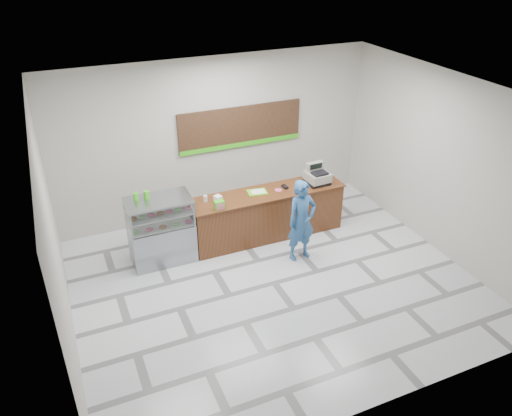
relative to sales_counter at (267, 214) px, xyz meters
name	(u,v)px	position (x,y,z in m)	size (l,w,h in m)	color
floor	(274,283)	(-0.55, -1.55, -0.52)	(7.00, 7.00, 0.00)	silver
back_wall	(216,138)	(-0.55, 1.45, 1.23)	(7.00, 7.00, 0.00)	#B6B2A7
ceiling	(279,96)	(-0.55, -1.55, 2.98)	(7.00, 7.00, 0.00)	silver
sales_counter	(267,214)	(0.00, 0.00, 0.00)	(3.26, 0.76, 1.03)	brown
display_case	(161,230)	(-2.22, 0.00, 0.16)	(1.22, 0.72, 1.33)	gray
menu_board	(241,127)	(0.00, 1.41, 1.42)	(2.80, 0.06, 0.90)	black
cash_register	(317,176)	(1.12, -0.02, 0.67)	(0.47, 0.49, 0.42)	black
card_terminal	(285,187)	(0.41, 0.04, 0.53)	(0.08, 0.17, 0.04)	black
serving_tray	(257,192)	(-0.20, 0.06, 0.52)	(0.42, 0.33, 0.02)	#6FD31F
napkin_box	(218,198)	(-1.04, 0.04, 0.57)	(0.13, 0.13, 0.11)	white
straw_cup	(205,198)	(-1.27, 0.12, 0.57)	(0.08, 0.08, 0.12)	silver
promo_box	(219,205)	(-1.12, -0.27, 0.60)	(0.19, 0.13, 0.17)	green
donut_decal	(278,190)	(0.24, -0.01, 0.52)	(0.16, 0.16, 0.00)	#E75386
green_cup_left	(136,196)	(-2.59, 0.14, 0.89)	(0.09, 0.09, 0.14)	green
green_cup_right	(146,195)	(-2.40, 0.12, 0.89)	(0.10, 0.10, 0.15)	green
customer	(302,221)	(0.27, -0.98, 0.31)	(0.60, 0.40, 1.65)	#2B5A8E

